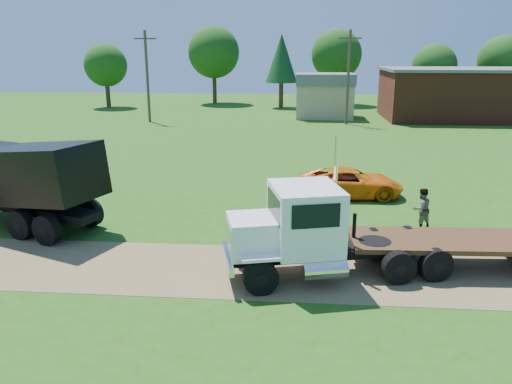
# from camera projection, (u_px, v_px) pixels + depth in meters

# --- Properties ---
(ground) EXTENTS (140.00, 140.00, 0.00)m
(ground) POSITION_uv_depth(u_px,v_px,m) (260.00, 271.00, 16.71)
(ground) COLOR #2A4B10
(ground) RESTS_ON ground
(dirt_track) EXTENTS (120.00, 4.20, 0.01)m
(dirt_track) POSITION_uv_depth(u_px,v_px,m) (260.00, 271.00, 16.71)
(dirt_track) COLOR olive
(dirt_track) RESTS_ON ground
(white_semi_tractor) EXTENTS (7.62, 4.06, 4.50)m
(white_semi_tractor) POSITION_uv_depth(u_px,v_px,m) (307.00, 232.00, 15.93)
(white_semi_tractor) COLOR black
(white_semi_tractor) RESTS_ON ground
(black_dump_truck) EXTENTS (8.71, 5.29, 3.73)m
(black_dump_truck) POSITION_uv_depth(u_px,v_px,m) (16.00, 178.00, 20.50)
(black_dump_truck) COLOR black
(black_dump_truck) RESTS_ON ground
(orange_pickup) EXTENTS (5.34, 2.73, 1.44)m
(orange_pickup) POSITION_uv_depth(u_px,v_px,m) (350.00, 183.00, 25.01)
(orange_pickup) COLOR orange
(orange_pickup) RESTS_ON ground
(flatbed_trailer) EXTENTS (7.49, 2.55, 1.90)m
(flatbed_trailer) POSITION_uv_depth(u_px,v_px,m) (461.00, 245.00, 16.73)
(flatbed_trailer) COLOR #3A2612
(flatbed_trailer) RESTS_ON ground
(spectator_a) EXTENTS (0.80, 0.69, 1.85)m
(spectator_a) POSITION_uv_depth(u_px,v_px,m) (312.00, 247.00, 16.33)
(spectator_a) COLOR #999999
(spectator_a) RESTS_ON ground
(spectator_b) EXTENTS (1.04, 0.95, 1.74)m
(spectator_b) POSITION_uv_depth(u_px,v_px,m) (421.00, 209.00, 20.37)
(spectator_b) COLOR #999999
(spectator_b) RESTS_ON ground
(brick_building) EXTENTS (15.40, 10.40, 5.30)m
(brick_building) POSITION_uv_depth(u_px,v_px,m) (457.00, 94.00, 52.88)
(brick_building) COLOR brown
(brick_building) RESTS_ON ground
(tan_shed) EXTENTS (6.20, 5.40, 4.70)m
(tan_shed) POSITION_uv_depth(u_px,v_px,m) (324.00, 95.00, 54.06)
(tan_shed) COLOR tan
(tan_shed) RESTS_ON ground
(utility_poles) EXTENTS (42.20, 0.28, 9.00)m
(utility_poles) POSITION_uv_depth(u_px,v_px,m) (348.00, 76.00, 48.48)
(utility_poles) COLOR #4B392A
(utility_poles) RESTS_ON ground
(tree_row) EXTENTS (54.85, 12.24, 10.29)m
(tree_row) POSITION_uv_depth(u_px,v_px,m) (309.00, 58.00, 64.07)
(tree_row) COLOR #372716
(tree_row) RESTS_ON ground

